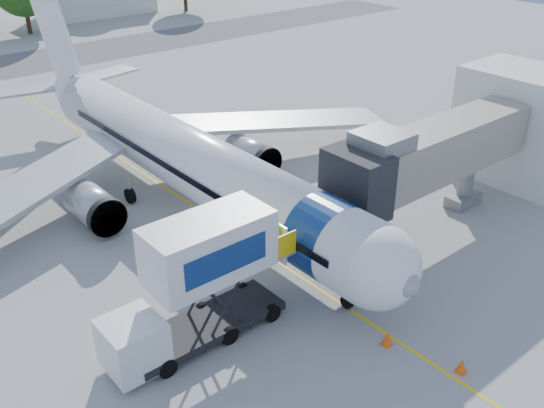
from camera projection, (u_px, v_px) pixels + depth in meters
ground at (224, 227)px, 33.94m from camera, size 160.00×160.00×0.00m
guidance_line at (224, 227)px, 33.94m from camera, size 0.15×70.00×0.01m
aircraft at (181, 156)px, 35.36m from camera, size 34.17×37.73×11.35m
jet_bridge at (423, 158)px, 31.67m from camera, size 13.90×3.20×6.60m
terminal_stub at (527, 127)px, 38.00m from camera, size 5.00×8.00×7.00m
catering_hiloader at (197, 285)px, 24.35m from camera, size 8.50×2.44×5.50m
safety_cone_a at (387, 338)px, 25.13m from camera, size 0.43×0.43×0.69m
safety_cone_b at (462, 366)px, 23.72m from camera, size 0.43×0.43×0.68m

